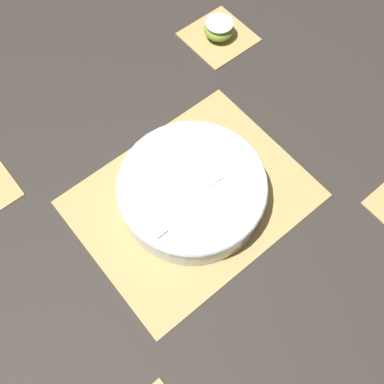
{
  "coord_description": "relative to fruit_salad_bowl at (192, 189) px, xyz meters",
  "views": [
    {
      "loc": [
        -0.24,
        -0.3,
        0.8
      ],
      "look_at": [
        0.0,
        0.0,
        0.03
      ],
      "focal_mm": 42.0,
      "sensor_mm": 36.0,
      "label": 1
    }
  ],
  "objects": [
    {
      "name": "bamboo_mat_center",
      "position": [
        -0.0,
        0.0,
        -0.04
      ],
      "size": [
        0.44,
        0.34,
        0.01
      ],
      "color": "tan",
      "rests_on": "ground_plane"
    },
    {
      "name": "ground_plane",
      "position": [
        -0.0,
        0.0,
        -0.04
      ],
      "size": [
        6.0,
        6.0,
        0.0
      ],
      "primitive_type": "plane",
      "color": "#2D2823"
    },
    {
      "name": "coaster_mat_far_right",
      "position": [
        0.32,
        0.29,
        -0.04
      ],
      "size": [
        0.15,
        0.15,
        0.01
      ],
      "color": "tan",
      "rests_on": "ground_plane"
    },
    {
      "name": "apple_half",
      "position": [
        0.32,
        0.29,
        -0.02
      ],
      "size": [
        0.07,
        0.07,
        0.04
      ],
      "color": "#7FAD38",
      "rests_on": "coaster_mat_far_right"
    },
    {
      "name": "fruit_salad_bowl",
      "position": [
        0.0,
        0.0,
        0.0
      ],
      "size": [
        0.28,
        0.28,
        0.07
      ],
      "color": "silver",
      "rests_on": "bamboo_mat_center"
    }
  ]
}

